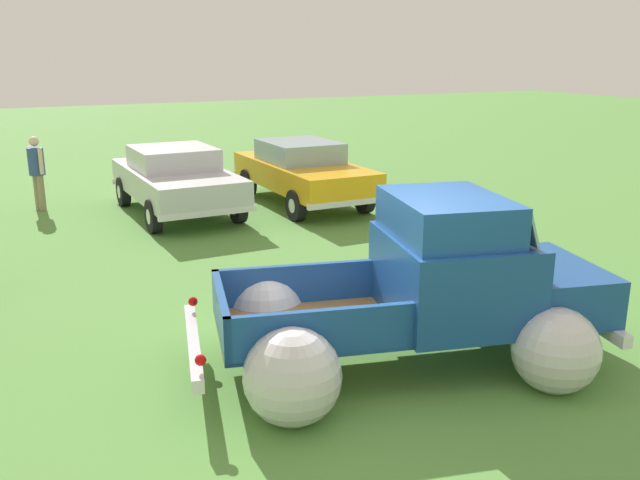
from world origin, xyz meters
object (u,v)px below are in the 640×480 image
vintage_pickup_truck (429,298)px  show_car_1 (302,170)px  show_car_0 (176,178)px  spectator_0 (37,169)px

vintage_pickup_truck → show_car_1: bearing=88.5°
show_car_0 → spectator_0: spectator_0 is taller
show_car_0 → spectator_0: size_ratio=2.59×
show_car_0 → show_car_1: size_ratio=0.97×
show_car_1 → spectator_0: spectator_0 is taller
show_car_0 → spectator_0: 3.12m
show_car_1 → spectator_0: (-5.47, 2.02, 0.15)m
vintage_pickup_truck → show_car_1: (2.26, 8.10, 0.02)m
vintage_pickup_truck → spectator_0: size_ratio=3.02×
vintage_pickup_truck → show_car_0: (-0.58, 8.45, 0.03)m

